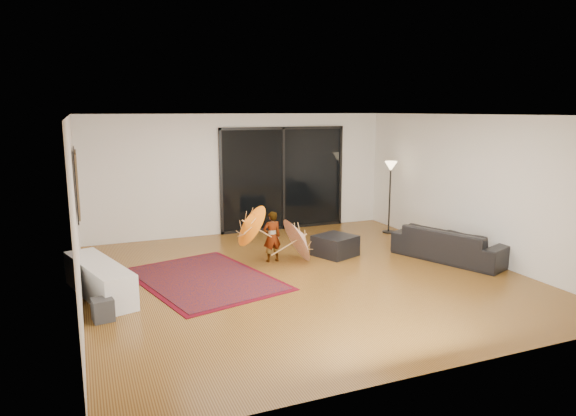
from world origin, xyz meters
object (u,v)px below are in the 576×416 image
ottoman (335,246)px  child (272,237)px  media_console (99,279)px  sofa (450,244)px

ottoman → child: size_ratio=0.72×
child → media_console: bearing=10.6°
media_console → ottoman: 4.37m
media_console → child: (3.06, 0.71, 0.21)m
child → ottoman: bearing=173.4°
media_console → child: bearing=-3.2°
ottoman → child: bearing=175.9°
ottoman → child: child is taller
sofa → ottoman: bearing=38.3°
media_console → sofa: (6.20, -0.44, 0.04)m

